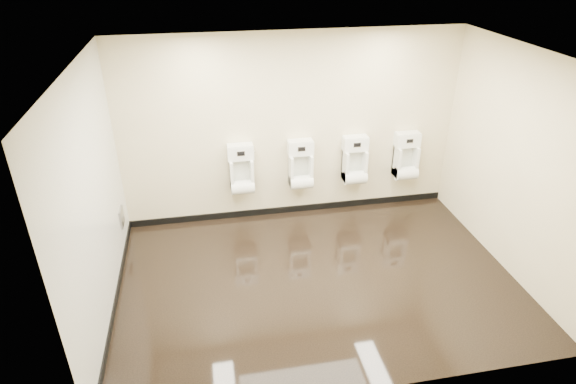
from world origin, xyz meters
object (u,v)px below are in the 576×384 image
access_panel (122,217)px  urinal_3 (406,159)px  urinal_1 (301,168)px  urinal_0 (242,173)px  urinal_2 (355,164)px

access_panel → urinal_3: size_ratio=0.34×
urinal_3 → urinal_1: bearing=180.0°
urinal_0 → urinal_2: same height
urinal_3 → access_panel: bearing=-174.4°
urinal_0 → urinal_1: bearing=0.0°
urinal_1 → urinal_3: 1.68m
urinal_0 → urinal_2: 1.73m
urinal_0 → access_panel: bearing=-166.1°
access_panel → urinal_1: bearing=9.2°
access_panel → urinal_0: (1.70, 0.42, 0.32)m
access_panel → urinal_0: bearing=13.9°
urinal_2 → urinal_3: same height
urinal_3 → urinal_0: bearing=180.0°
access_panel → urinal_0: size_ratio=0.34×
urinal_1 → urinal_3: same height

